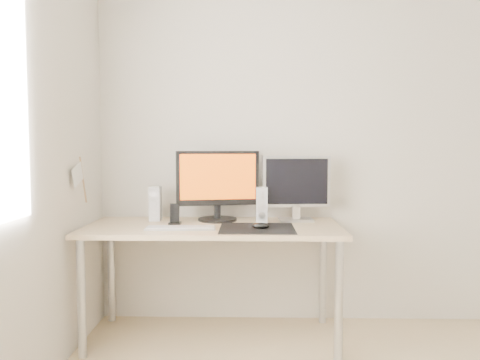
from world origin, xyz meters
name	(u,v)px	position (x,y,z in m)	size (l,w,h in m)	color
wall_back	(350,143)	(0.00, 1.75, 1.25)	(3.50, 3.50, 0.00)	silver
mousepad	(257,228)	(-0.65, 1.27, 0.73)	(0.45, 0.40, 0.00)	black
mouse	(260,226)	(-0.63, 1.24, 0.75)	(0.10, 0.06, 0.04)	black
desk	(213,237)	(-0.93, 1.38, 0.65)	(1.60, 0.70, 0.73)	#D1B587
main_monitor	(218,183)	(-0.91, 1.56, 0.98)	(0.55, 0.30, 0.47)	black
second_monitor	(296,185)	(-0.39, 1.57, 0.97)	(0.45, 0.18, 0.43)	#B0B1B3
speaker_left	(155,204)	(-1.33, 1.56, 0.85)	(0.07, 0.09, 0.23)	silver
speaker_right	(262,205)	(-0.62, 1.50, 0.85)	(0.07, 0.09, 0.23)	silver
keyboard	(181,228)	(-1.11, 1.23, 0.74)	(0.43, 0.14, 0.02)	#B6B6B8
phone_dock	(175,218)	(-1.17, 1.40, 0.77)	(0.08, 0.06, 0.13)	black
pennant	(79,176)	(-1.72, 1.24, 1.05)	(0.01, 0.23, 0.29)	#A57F54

